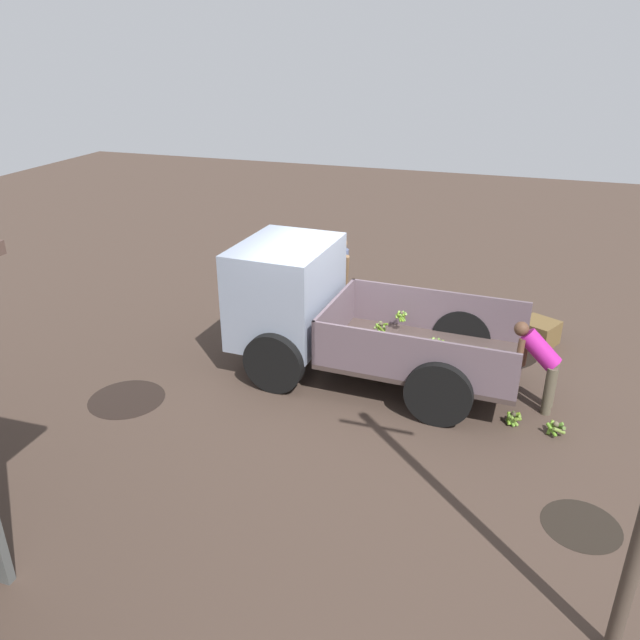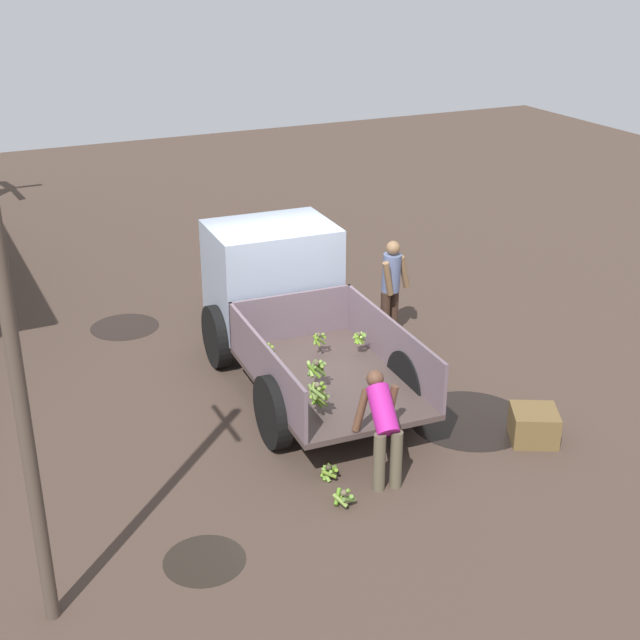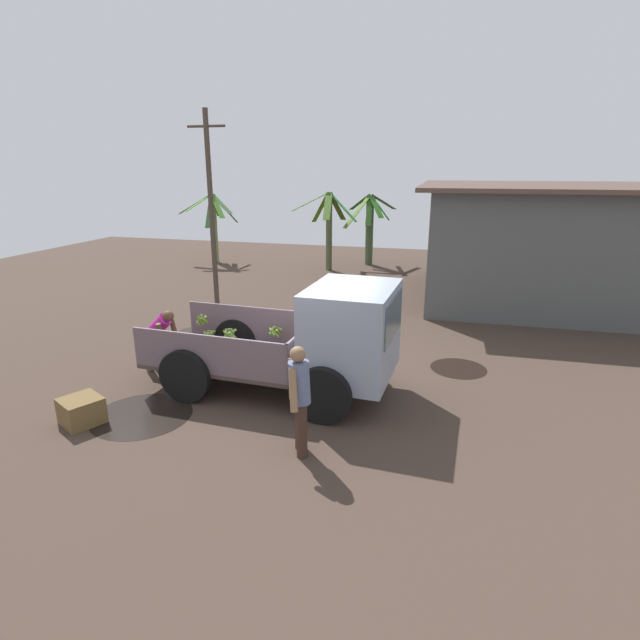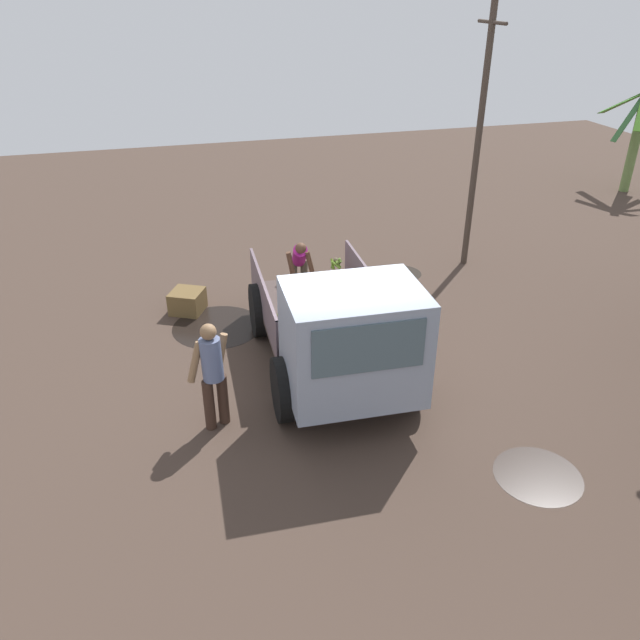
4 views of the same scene
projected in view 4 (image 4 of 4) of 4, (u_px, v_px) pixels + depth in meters
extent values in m
plane|color=#44342B|center=(335.00, 384.00, 10.31)|extent=(36.00, 36.00, 0.00)
cylinder|color=black|center=(538.00, 476.00, 8.40)|extent=(1.19, 1.19, 0.01)
cylinder|color=black|center=(217.00, 327.00, 12.02)|extent=(1.73, 1.73, 0.01)
cylinder|color=black|center=(401.00, 273.00, 14.20)|extent=(0.91, 0.91, 0.01)
cube|color=#463834|center=(317.00, 314.00, 11.34)|extent=(3.14, 2.11, 0.08)
cube|color=#695760|center=(368.00, 289.00, 11.33)|extent=(3.05, 0.19, 0.73)
cube|color=#695760|center=(263.00, 299.00, 10.95)|extent=(3.05, 0.19, 0.73)
cube|color=#695760|center=(338.00, 335.00, 9.86)|extent=(0.14, 1.97, 0.73)
cube|color=#919DB1|center=(353.00, 342.00, 8.93)|extent=(1.54, 1.99, 1.64)
cube|color=#4C606B|center=(369.00, 348.00, 8.14)|extent=(0.10, 1.54, 0.72)
cylinder|color=black|center=(411.00, 373.00, 9.71)|extent=(1.01, 0.26, 1.00)
cylinder|color=black|center=(282.00, 390.00, 9.31)|extent=(1.01, 0.26, 1.00)
cylinder|color=black|center=(363.00, 299.00, 11.95)|extent=(1.01, 0.26, 1.00)
cylinder|color=black|center=(258.00, 310.00, 11.55)|extent=(1.01, 0.26, 1.00)
sphere|color=#4E4633|center=(318.00, 316.00, 10.49)|extent=(0.08, 0.08, 0.08)
cylinder|color=#5D811F|center=(320.00, 319.00, 10.55)|extent=(0.15, 0.10, 0.16)
cylinder|color=#5A7E2C|center=(317.00, 318.00, 10.57)|extent=(0.05, 0.16, 0.15)
cylinder|color=#577B1F|center=(314.00, 318.00, 10.51)|extent=(0.18, 0.08, 0.10)
cylinder|color=olive|center=(317.00, 320.00, 10.45)|extent=(0.12, 0.17, 0.11)
cylinder|color=olive|center=(321.00, 320.00, 10.51)|extent=(0.13, 0.12, 0.16)
sphere|color=brown|center=(283.00, 314.00, 10.55)|extent=(0.07, 0.07, 0.07)
cylinder|color=#7AAC42|center=(285.00, 316.00, 10.62)|extent=(0.12, 0.11, 0.15)
cylinder|color=olive|center=(283.00, 316.00, 10.62)|extent=(0.04, 0.13, 0.15)
cylinder|color=#85AC48|center=(281.00, 316.00, 10.61)|extent=(0.12, 0.14, 0.13)
cylinder|color=#729E45|center=(280.00, 317.00, 10.57)|extent=(0.15, 0.04, 0.12)
cylinder|color=#73A73A|center=(281.00, 317.00, 10.53)|extent=(0.15, 0.13, 0.10)
cylinder|color=#7DA839|center=(284.00, 318.00, 10.52)|extent=(0.06, 0.16, 0.11)
cylinder|color=#5A8223|center=(286.00, 318.00, 10.57)|extent=(0.12, 0.11, 0.15)
cylinder|color=#6DA120|center=(286.00, 317.00, 10.59)|extent=(0.13, 0.04, 0.15)
sphere|color=brown|center=(332.00, 278.00, 12.00)|extent=(0.07, 0.07, 0.07)
cylinder|color=#568421|center=(334.00, 280.00, 12.08)|extent=(0.16, 0.14, 0.16)
cylinder|color=olive|center=(331.00, 280.00, 12.09)|extent=(0.04, 0.17, 0.16)
cylinder|color=olive|center=(329.00, 280.00, 12.05)|extent=(0.18, 0.14, 0.14)
cylinder|color=olive|center=(329.00, 281.00, 12.00)|extent=(0.20, 0.07, 0.12)
cylinder|color=olive|center=(332.00, 283.00, 11.99)|extent=(0.11, 0.16, 0.17)
cylinder|color=#77A236|center=(334.00, 283.00, 11.99)|extent=(0.09, 0.17, 0.17)
cylinder|color=#47751B|center=(337.00, 280.00, 12.02)|extent=(0.20, 0.09, 0.11)
sphere|color=brown|center=(330.00, 285.00, 11.39)|extent=(0.08, 0.08, 0.08)
cylinder|color=olive|center=(326.00, 289.00, 11.44)|extent=(0.20, 0.12, 0.20)
cylinder|color=olive|center=(327.00, 290.00, 11.39)|extent=(0.20, 0.14, 0.20)
cylinder|color=#84B147|center=(330.00, 291.00, 11.37)|extent=(0.10, 0.21, 0.20)
cylinder|color=#52742D|center=(332.00, 291.00, 11.38)|extent=(0.13, 0.20, 0.20)
cylinder|color=#8CAF4C|center=(334.00, 288.00, 11.44)|extent=(0.23, 0.07, 0.18)
cylinder|color=#527B1F|center=(332.00, 287.00, 11.49)|extent=(0.19, 0.17, 0.19)
cylinder|color=olive|center=(328.00, 288.00, 11.49)|extent=(0.09, 0.21, 0.20)
sphere|color=#443D2C|center=(366.00, 303.00, 10.78)|extent=(0.08, 0.08, 0.08)
cylinder|color=#7AAD34|center=(366.00, 309.00, 10.76)|extent=(0.07, 0.19, 0.18)
cylinder|color=olive|center=(370.00, 307.00, 10.77)|extent=(0.18, 0.17, 0.13)
cylinder|color=#75A135|center=(369.00, 306.00, 10.85)|extent=(0.18, 0.08, 0.19)
cylinder|color=#74B134|center=(365.00, 304.00, 10.88)|extent=(0.07, 0.21, 0.14)
cylinder|color=#6A9F35|center=(361.00, 305.00, 10.84)|extent=(0.18, 0.16, 0.15)
cylinder|color=olive|center=(362.00, 308.00, 10.80)|extent=(0.18, 0.08, 0.18)
sphere|color=brown|center=(336.00, 260.00, 12.09)|extent=(0.08, 0.08, 0.08)
cylinder|color=#557A18|center=(333.00, 264.00, 12.12)|extent=(0.19, 0.05, 0.19)
cylinder|color=olive|center=(336.00, 265.00, 12.06)|extent=(0.11, 0.20, 0.17)
cylinder|color=olive|center=(339.00, 265.00, 12.11)|extent=(0.15, 0.16, 0.20)
cylinder|color=olive|center=(339.00, 263.00, 12.15)|extent=(0.19, 0.07, 0.18)
cylinder|color=#7EA749|center=(336.00, 262.00, 12.19)|extent=(0.11, 0.19, 0.18)
cylinder|color=olive|center=(333.00, 263.00, 12.17)|extent=(0.14, 0.16, 0.20)
cylinder|color=#483C32|center=(478.00, 143.00, 13.40)|extent=(0.14, 0.14, 5.60)
cylinder|color=#483C32|center=(492.00, 22.00, 12.28)|extent=(1.08, 0.07, 0.07)
cylinder|color=olive|center=(635.00, 144.00, 19.07)|extent=(0.29, 0.29, 2.94)
cube|color=#567D37|center=(623.00, 103.00, 19.17)|extent=(1.58, 0.51, 0.88)
cube|color=#3C7F28|center=(623.00, 102.00, 18.78)|extent=(1.07, 1.01, 0.72)
cube|color=#396C38|center=(630.00, 117.00, 18.47)|extent=(0.38, 1.03, 1.36)
cylinder|color=#3A261D|center=(209.00, 405.00, 9.11)|extent=(0.21, 0.21, 0.83)
cylinder|color=#3A261D|center=(223.00, 399.00, 9.24)|extent=(0.21, 0.21, 0.83)
cylinder|color=slate|center=(212.00, 359.00, 8.84)|extent=(0.43, 0.41, 0.66)
sphere|color=#8C6746|center=(208.00, 332.00, 8.64)|extent=(0.23, 0.23, 0.23)
cylinder|color=#8C6746|center=(195.00, 362.00, 8.80)|extent=(0.22, 0.31, 0.61)
cylinder|color=#8C6746|center=(221.00, 353.00, 9.02)|extent=(0.20, 0.28, 0.62)
cylinder|color=brown|center=(304.00, 277.00, 13.11)|extent=(0.17, 0.17, 0.77)
cylinder|color=brown|center=(294.00, 277.00, 13.09)|extent=(0.17, 0.17, 0.77)
cylinder|color=#B11E88|center=(300.00, 255.00, 12.62)|extent=(0.68, 0.38, 0.62)
sphere|color=brown|center=(301.00, 248.00, 12.22)|extent=(0.22, 0.22, 0.22)
cylinder|color=brown|center=(310.00, 265.00, 12.47)|extent=(0.13, 0.24, 0.58)
cylinder|color=brown|center=(291.00, 265.00, 12.45)|extent=(0.13, 0.21, 0.58)
sphere|color=#403A29|center=(332.00, 293.00, 12.94)|extent=(0.08, 0.08, 0.08)
cylinder|color=olive|center=(330.00, 297.00, 12.93)|extent=(0.15, 0.15, 0.17)
cylinder|color=#659721|center=(333.00, 297.00, 12.93)|extent=(0.08, 0.17, 0.17)
cylinder|color=olive|center=(334.00, 296.00, 12.97)|extent=(0.15, 0.11, 0.18)
cylinder|color=#7EAA3F|center=(333.00, 295.00, 13.00)|extent=(0.15, 0.10, 0.18)
cylinder|color=olive|center=(332.00, 293.00, 13.03)|extent=(0.12, 0.19, 0.13)
cylinder|color=#597728|center=(329.00, 295.00, 13.00)|extent=(0.14, 0.16, 0.16)
cylinder|color=olive|center=(328.00, 295.00, 12.95)|extent=(0.19, 0.07, 0.14)
sphere|color=brown|center=(327.00, 281.00, 13.45)|extent=(0.08, 0.08, 0.08)
cylinder|color=olive|center=(330.00, 282.00, 13.53)|extent=(0.21, 0.16, 0.14)
cylinder|color=#567333|center=(325.00, 282.00, 13.54)|extent=(0.12, 0.22, 0.14)
cylinder|color=olive|center=(324.00, 284.00, 13.48)|extent=(0.20, 0.09, 0.17)
cylinder|color=#75A432|center=(327.00, 285.00, 13.43)|extent=(0.11, 0.19, 0.19)
cylinder|color=#558720|center=(331.00, 284.00, 13.45)|extent=(0.19, 0.17, 0.16)
cube|color=brown|center=(187.00, 301.00, 12.48)|extent=(0.82, 0.82, 0.44)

